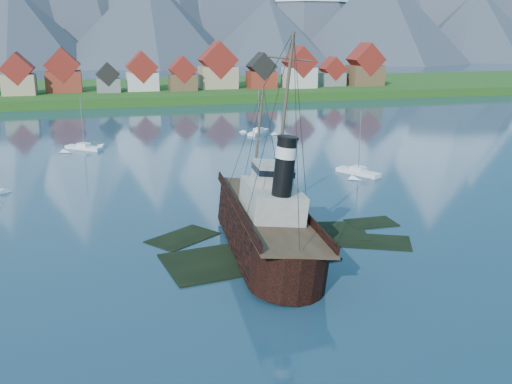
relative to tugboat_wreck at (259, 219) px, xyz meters
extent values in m
plane|color=#1A3749|center=(0.92, -1.37, -3.14)|extent=(1400.00, 1400.00, 0.00)
cube|color=black|center=(-2.08, -3.37, -3.46)|extent=(19.08, 11.42, 1.00)
cube|color=black|center=(6.92, 2.63, -3.52)|extent=(15.15, 9.76, 1.00)
cube|color=black|center=(2.92, 7.63, -3.42)|extent=(11.45, 9.06, 1.00)
cube|color=black|center=(12.92, -2.37, -3.56)|extent=(10.27, 8.34, 1.00)
cube|color=black|center=(-8.08, 4.63, -3.54)|extent=(9.42, 8.68, 1.00)
cube|color=black|center=(15.92, 3.63, -3.49)|extent=(6.00, 4.00, 1.00)
cube|color=#244313|center=(0.92, 168.63, -3.14)|extent=(600.00, 80.00, 3.20)
cube|color=#3F3D38|center=(0.92, 130.63, -3.14)|extent=(600.00, 2.50, 2.00)
cube|color=tan|center=(-42.08, 148.63, 3.26)|extent=(10.50, 9.00, 6.80)
cube|color=maroon|center=(-42.08, 148.63, 8.55)|extent=(10.69, 9.18, 10.69)
cube|color=maroon|center=(-28.08, 154.63, 3.46)|extent=(12.00, 8.50, 7.20)
cube|color=maroon|center=(-28.08, 154.63, 9.22)|extent=(12.22, 8.67, 12.22)
cube|color=slate|center=(-13.08, 149.63, 2.26)|extent=(8.00, 7.00, 4.80)
cube|color=black|center=(-13.08, 149.63, 6.10)|extent=(8.15, 7.14, 8.15)
cube|color=beige|center=(-1.08, 152.63, 3.06)|extent=(11.00, 9.50, 6.40)
cube|color=maroon|center=(-1.08, 152.63, 8.24)|extent=(11.20, 9.69, 11.20)
cube|color=brown|center=(12.92, 148.63, 2.76)|extent=(9.50, 8.00, 5.80)
cube|color=maroon|center=(12.92, 148.63, 7.37)|extent=(9.67, 8.16, 9.67)
cube|color=tan|center=(26.92, 153.63, 3.86)|extent=(13.50, 10.00, 8.00)
cube|color=maroon|center=(26.92, 153.63, 10.29)|extent=(13.75, 10.20, 13.75)
cube|color=maroon|center=(42.92, 150.63, 2.96)|extent=(10.00, 8.50, 6.20)
cube|color=black|center=(42.92, 150.63, 7.86)|extent=(10.18, 8.67, 10.18)
cube|color=beige|center=(56.92, 147.63, 3.61)|extent=(11.50, 9.00, 7.50)
cube|color=maroon|center=(56.92, 147.63, 9.43)|extent=(11.71, 9.18, 11.71)
cube|color=slate|center=(71.92, 151.63, 2.36)|extent=(9.00, 7.50, 5.00)
cube|color=maroon|center=(71.92, 151.63, 6.48)|extent=(9.16, 7.65, 9.16)
cube|color=brown|center=(84.92, 149.63, 3.76)|extent=(12.50, 10.00, 7.80)
cube|color=maroon|center=(84.92, 149.63, 9.91)|extent=(12.73, 10.20, 12.73)
cone|color=#2D333D|center=(-69.08, 372.63, 23.86)|extent=(120.00, 120.00, 58.00)
cone|color=#2D333D|center=(20.92, 367.63, 27.86)|extent=(136.00, 136.00, 66.00)
cone|color=#2D333D|center=(110.92, 371.63, 19.86)|extent=(110.00, 110.00, 50.00)
cone|color=#2D333D|center=(200.92, 368.63, 32.36)|extent=(150.00, 150.00, 75.00)
cone|color=#2D333D|center=(290.92, 369.63, 24.86)|extent=(124.00, 124.00, 60.00)
cube|color=black|center=(0.00, -1.57, -0.79)|extent=(7.34, 21.13, 4.40)
cone|color=black|center=(0.00, 12.13, -0.79)|extent=(7.34, 7.34, 7.34)
cylinder|color=black|center=(0.00, -12.14, -0.79)|extent=(7.34, 7.34, 4.40)
cube|color=#4C3826|center=(0.00, -1.57, 1.52)|extent=(7.19, 27.88, 0.26)
cube|color=black|center=(-3.52, -1.57, 1.99)|extent=(0.21, 27.00, 0.94)
cube|color=black|center=(3.52, -1.57, 1.99)|extent=(0.21, 27.00, 0.94)
cube|color=#ADA89E|center=(0.00, -3.15, 3.09)|extent=(5.45, 8.91, 3.14)
cube|color=#ADA89E|center=(0.00, -2.10, 5.81)|extent=(3.77, 4.19, 2.31)
cylinder|color=black|center=(0.00, -6.60, 7.60)|extent=(1.99, 1.99, 5.87)
cylinder|color=silver|center=(0.00, -6.60, 9.06)|extent=(2.10, 2.10, 1.15)
cylinder|color=#473828|center=(0.00, 6.81, 7.91)|extent=(0.29, 0.29, 12.58)
cylinder|color=#473828|center=(0.00, -4.19, 13.78)|extent=(0.34, 0.34, 13.62)
cube|color=white|center=(-20.28, 62.55, -3.05)|extent=(7.85, 6.88, 1.12)
cube|color=white|center=(-20.28, 62.55, -2.16)|extent=(2.98, 2.91, 0.65)
cylinder|color=gray|center=(-20.28, 62.55, 2.35)|extent=(0.13, 0.13, 9.68)
cube|color=white|center=(19.71, 71.19, -3.04)|extent=(6.79, 7.42, 1.14)
cube|color=white|center=(19.71, 71.19, -2.14)|extent=(2.82, 2.87, 0.66)
cylinder|color=gray|center=(19.71, 71.19, 2.45)|extent=(0.13, 0.13, 9.86)
cube|color=white|center=(25.45, 27.91, -3.04)|extent=(5.72, 8.12, 1.17)
cube|color=white|center=(25.45, 27.91, -2.12)|extent=(2.67, 2.86, 0.68)
cylinder|color=gray|center=(25.45, 27.91, 2.61)|extent=(0.14, 0.14, 10.14)
camera|label=1|loc=(-16.46, -58.93, 20.50)|focal=40.00mm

